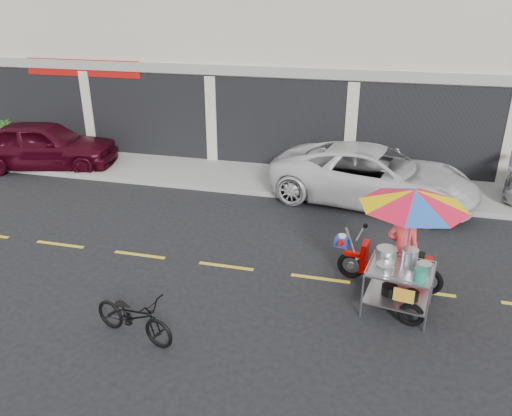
% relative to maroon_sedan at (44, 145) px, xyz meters
% --- Properties ---
extents(ground, '(90.00, 90.00, 0.00)m').
position_rel_maroon_sedan_xyz_m(ground, '(9.65, -4.70, -0.78)').
color(ground, black).
extents(sidewalk, '(45.00, 3.00, 0.15)m').
position_rel_maroon_sedan_xyz_m(sidewalk, '(9.65, 0.80, -0.71)').
color(sidewalk, gray).
rests_on(sidewalk, ground).
extents(shophouse_block, '(36.00, 8.11, 10.40)m').
position_rel_maroon_sedan_xyz_m(shophouse_block, '(12.47, 5.89, 3.45)').
color(shophouse_block, beige).
rests_on(shophouse_block, ground).
extents(centerline, '(42.00, 0.10, 0.01)m').
position_rel_maroon_sedan_xyz_m(centerline, '(9.65, -4.70, -0.78)').
color(centerline, gold).
rests_on(centerline, ground).
extents(maroon_sedan, '(4.90, 2.84, 1.57)m').
position_rel_maroon_sedan_xyz_m(maroon_sedan, '(0.00, 0.00, 0.00)').
color(maroon_sedan, '#340411').
rests_on(maroon_sedan, ground).
extents(white_pickup, '(5.85, 3.45, 1.53)m').
position_rel_maroon_sedan_xyz_m(white_pickup, '(10.47, -0.31, -0.02)').
color(white_pickup, silver).
rests_on(white_pickup, ground).
extents(plant_short, '(0.62, 0.62, 1.01)m').
position_rel_maroon_sedan_xyz_m(plant_short, '(-2.53, 1.27, -0.13)').
color(plant_short, '#244B19').
rests_on(plant_short, sidewalk).
extents(near_bicycle, '(1.68, 0.94, 0.84)m').
position_rel_maroon_sedan_xyz_m(near_bicycle, '(6.88, -7.32, -0.37)').
color(near_bicycle, black).
rests_on(near_bicycle, ground).
extents(food_vendor_rig, '(2.38, 2.18, 2.40)m').
position_rel_maroon_sedan_xyz_m(food_vendor_rig, '(11.15, -5.12, 0.72)').
color(food_vendor_rig, black).
rests_on(food_vendor_rig, ground).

